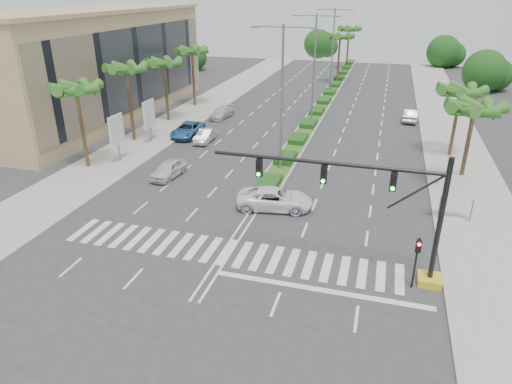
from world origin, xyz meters
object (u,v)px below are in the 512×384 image
(car_parked_a, at_px, (169,169))
(car_parked_c, at_px, (188,130))
(car_parked_d, at_px, (222,113))
(car_crossing, at_px, (275,199))
(car_right, at_px, (411,115))
(car_parked_b, at_px, (205,136))

(car_parked_a, bearing_deg, car_parked_c, 110.38)
(car_parked_d, relative_size, car_crossing, 0.82)
(car_parked_a, distance_m, car_right, 31.19)
(car_right, bearing_deg, car_parked_c, 35.65)
(car_parked_b, relative_size, car_parked_c, 0.76)
(car_parked_b, height_order, car_parked_c, car_parked_c)
(car_parked_d, bearing_deg, car_parked_c, -89.97)
(car_parked_c, relative_size, car_crossing, 0.96)
(car_parked_d, bearing_deg, car_parked_a, -77.12)
(car_parked_d, bearing_deg, car_crossing, -55.39)
(car_parked_a, xyz_separation_m, car_parked_b, (-0.63, 9.85, -0.05))
(car_crossing, bearing_deg, car_parked_d, 19.27)
(car_parked_c, height_order, car_crossing, car_crossing)
(car_parked_b, relative_size, car_parked_d, 0.90)
(car_parked_c, bearing_deg, car_parked_a, -76.10)
(car_parked_d, distance_m, car_crossing, 25.70)
(car_crossing, bearing_deg, car_parked_a, 62.29)
(car_parked_a, relative_size, car_crossing, 0.77)
(car_parked_d, bearing_deg, car_parked_b, -73.93)
(car_parked_a, xyz_separation_m, car_parked_c, (-3.16, 11.06, 0.02))
(car_crossing, xyz_separation_m, car_right, (9.92, 27.35, -0.00))
(car_parked_b, bearing_deg, car_parked_c, 153.23)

